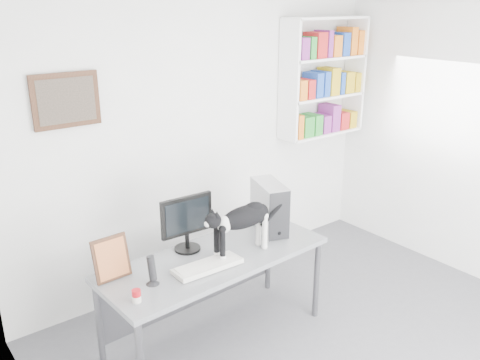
# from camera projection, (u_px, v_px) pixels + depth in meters

# --- Properties ---
(room) EXTENTS (4.01, 4.01, 2.70)m
(room) POSITION_uv_depth(u_px,v_px,m) (379.00, 205.00, 3.32)
(room) COLOR #59595E
(room) RESTS_ON ground
(bookshelf) EXTENTS (1.03, 0.28, 1.24)m
(bookshelf) POSITION_uv_depth(u_px,v_px,m) (324.00, 77.00, 5.34)
(bookshelf) COLOR white
(bookshelf) RESTS_ON room
(wall_art) EXTENTS (0.52, 0.04, 0.42)m
(wall_art) POSITION_uv_depth(u_px,v_px,m) (66.00, 100.00, 3.85)
(wall_art) COLOR #462916
(wall_art) RESTS_ON room
(desk) EXTENTS (1.84, 0.78, 0.76)m
(desk) POSITION_uv_depth(u_px,v_px,m) (216.00, 298.00, 4.04)
(desk) COLOR slate
(desk) RESTS_ON room
(monitor) EXTENTS (0.44, 0.23, 0.46)m
(monitor) POSITION_uv_depth(u_px,v_px,m) (187.00, 223.00, 3.94)
(monitor) COLOR black
(monitor) RESTS_ON desk
(keyboard) EXTENTS (0.53, 0.22, 0.04)m
(keyboard) POSITION_uv_depth(u_px,v_px,m) (208.00, 266.00, 3.73)
(keyboard) COLOR silver
(keyboard) RESTS_ON desk
(pc_tower) EXTENTS (0.32, 0.47, 0.43)m
(pc_tower) POSITION_uv_depth(u_px,v_px,m) (269.00, 207.00, 4.29)
(pc_tower) COLOR #A2A3A7
(pc_tower) RESTS_ON desk
(speaker) EXTENTS (0.10, 0.10, 0.22)m
(speaker) POSITION_uv_depth(u_px,v_px,m) (152.00, 270.00, 3.49)
(speaker) COLOR black
(speaker) RESTS_ON desk
(leaning_print) EXTENTS (0.27, 0.11, 0.32)m
(leaning_print) POSITION_uv_depth(u_px,v_px,m) (111.00, 258.00, 3.55)
(leaning_print) COLOR #462916
(leaning_print) RESTS_ON desk
(soup_can) EXTENTS (0.07, 0.07, 0.09)m
(soup_can) POSITION_uv_depth(u_px,v_px,m) (136.00, 296.00, 3.30)
(soup_can) COLOR #B20F17
(soup_can) RESTS_ON desk
(cat) EXTENTS (0.66, 0.18, 0.41)m
(cat) POSITION_uv_depth(u_px,v_px,m) (243.00, 229.00, 3.89)
(cat) COLOR black
(cat) RESTS_ON desk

